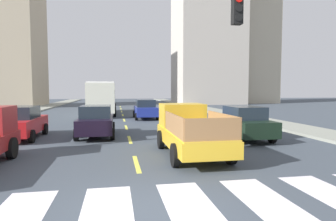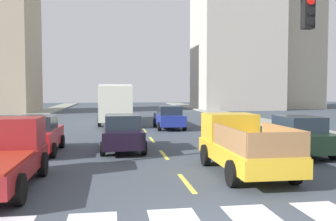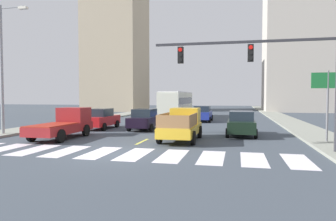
{
  "view_description": "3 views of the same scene",
  "coord_description": "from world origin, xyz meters",
  "px_view_note": "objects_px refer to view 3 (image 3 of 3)",
  "views": [
    {
      "loc": [
        -0.69,
        -5.99,
        2.57
      ],
      "look_at": [
        1.93,
        8.53,
        1.53
      ],
      "focal_mm": 31.01,
      "sensor_mm": 36.0,
      "label": 1
    },
    {
      "loc": [
        -2.24,
        -6.87,
        2.85
      ],
      "look_at": [
        -0.26,
        6.07,
        2.13
      ],
      "focal_mm": 38.96,
      "sensor_mm": 36.0,
      "label": 2
    },
    {
      "loc": [
        5.58,
        -13.75,
        2.72
      ],
      "look_at": [
        -0.37,
        12.8,
        1.49
      ],
      "focal_mm": 32.97,
      "sensor_mm": 36.0,
      "label": 3
    }
  ],
  "objects_px": {
    "direction_sign_green": "(327,91)",
    "sedan_near_right": "(101,119)",
    "pickup_dark": "(65,124)",
    "streetlight_left": "(4,64)",
    "traffic_signal_gantry": "(274,66)",
    "sedan_far": "(145,119)",
    "sedan_mid": "(241,123)",
    "sedan_near_left": "(202,114)",
    "city_bus": "(177,103)",
    "pickup_stakebed": "(182,125)"
  },
  "relations": [
    {
      "from": "streetlight_left",
      "to": "traffic_signal_gantry",
      "type": "bearing_deg",
      "value": -8.85
    },
    {
      "from": "city_bus",
      "to": "sedan_far",
      "type": "xyz_separation_m",
      "value": [
        0.25,
        -14.82,
        -1.09
      ]
    },
    {
      "from": "sedan_mid",
      "to": "traffic_signal_gantry",
      "type": "height_order",
      "value": "traffic_signal_gantry"
    },
    {
      "from": "pickup_dark",
      "to": "sedan_near_left",
      "type": "height_order",
      "value": "pickup_dark"
    },
    {
      "from": "sedan_near_left",
      "to": "streetlight_left",
      "type": "height_order",
      "value": "streetlight_left"
    },
    {
      "from": "direction_sign_green",
      "to": "streetlight_left",
      "type": "xyz_separation_m",
      "value": [
        -20.81,
        -0.78,
        1.94
      ]
    },
    {
      "from": "pickup_dark",
      "to": "sedan_near_left",
      "type": "xyz_separation_m",
      "value": [
        7.43,
        15.25,
        -0.06
      ]
    },
    {
      "from": "city_bus",
      "to": "streetlight_left",
      "type": "relative_size",
      "value": 1.2
    },
    {
      "from": "pickup_dark",
      "to": "sedan_near_right",
      "type": "xyz_separation_m",
      "value": [
        -0.13,
        5.76,
        -0.06
      ]
    },
    {
      "from": "sedan_far",
      "to": "traffic_signal_gantry",
      "type": "distance_m",
      "value": 12.87
    },
    {
      "from": "city_bus",
      "to": "streetlight_left",
      "type": "height_order",
      "value": "streetlight_left"
    },
    {
      "from": "direction_sign_green",
      "to": "sedan_near_right",
      "type": "bearing_deg",
      "value": 163.32
    },
    {
      "from": "sedan_near_right",
      "to": "sedan_near_left",
      "type": "height_order",
      "value": "same"
    },
    {
      "from": "traffic_signal_gantry",
      "to": "direction_sign_green",
      "type": "bearing_deg",
      "value": 46.89
    },
    {
      "from": "sedan_near_right",
      "to": "traffic_signal_gantry",
      "type": "xyz_separation_m",
      "value": [
        12.97,
        -8.38,
        3.33
      ]
    },
    {
      "from": "direction_sign_green",
      "to": "streetlight_left",
      "type": "bearing_deg",
      "value": -177.85
    },
    {
      "from": "pickup_stakebed",
      "to": "city_bus",
      "type": "relative_size",
      "value": 0.48
    },
    {
      "from": "sedan_far",
      "to": "city_bus",
      "type": "bearing_deg",
      "value": 89.09
    },
    {
      "from": "streetlight_left",
      "to": "city_bus",
      "type": "bearing_deg",
      "value": 68.32
    },
    {
      "from": "direction_sign_green",
      "to": "sedan_far",
      "type": "bearing_deg",
      "value": 158.14
    },
    {
      "from": "traffic_signal_gantry",
      "to": "sedan_mid",
      "type": "bearing_deg",
      "value": 103.01
    },
    {
      "from": "pickup_stakebed",
      "to": "traffic_signal_gantry",
      "type": "distance_m",
      "value": 6.96
    },
    {
      "from": "city_bus",
      "to": "sedan_far",
      "type": "height_order",
      "value": "city_bus"
    },
    {
      "from": "sedan_near_right",
      "to": "streetlight_left",
      "type": "bearing_deg",
      "value": -127.63
    },
    {
      "from": "sedan_far",
      "to": "direction_sign_green",
      "type": "bearing_deg",
      "value": -23.74
    },
    {
      "from": "sedan_near_left",
      "to": "traffic_signal_gantry",
      "type": "bearing_deg",
      "value": -73.66
    },
    {
      "from": "pickup_stakebed",
      "to": "city_bus",
      "type": "height_order",
      "value": "city_bus"
    },
    {
      "from": "direction_sign_green",
      "to": "sedan_mid",
      "type": "bearing_deg",
      "value": 149.91
    },
    {
      "from": "pickup_stakebed",
      "to": "pickup_dark",
      "type": "relative_size",
      "value": 1.0
    },
    {
      "from": "pickup_stakebed",
      "to": "sedan_near_right",
      "type": "height_order",
      "value": "pickup_stakebed"
    },
    {
      "from": "streetlight_left",
      "to": "direction_sign_green",
      "type": "bearing_deg",
      "value": 2.15
    },
    {
      "from": "pickup_dark",
      "to": "sedan_near_right",
      "type": "distance_m",
      "value": 5.76
    },
    {
      "from": "sedan_near_right",
      "to": "sedan_far",
      "type": "bearing_deg",
      "value": 2.73
    },
    {
      "from": "city_bus",
      "to": "sedan_far",
      "type": "bearing_deg",
      "value": -88.04
    },
    {
      "from": "sedan_mid",
      "to": "city_bus",
      "type": "bearing_deg",
      "value": 112.6
    },
    {
      "from": "sedan_far",
      "to": "streetlight_left",
      "type": "height_order",
      "value": "streetlight_left"
    },
    {
      "from": "city_bus",
      "to": "sedan_near_left",
      "type": "height_order",
      "value": "city_bus"
    },
    {
      "from": "traffic_signal_gantry",
      "to": "sedan_far",
      "type": "bearing_deg",
      "value": 137.02
    },
    {
      "from": "traffic_signal_gantry",
      "to": "sedan_near_left",
      "type": "bearing_deg",
      "value": 106.83
    },
    {
      "from": "direction_sign_green",
      "to": "sedan_near_left",
      "type": "bearing_deg",
      "value": 121.18
    },
    {
      "from": "city_bus",
      "to": "streetlight_left",
      "type": "xyz_separation_m",
      "value": [
        -8.18,
        -20.57,
        3.02
      ]
    },
    {
      "from": "sedan_near_right",
      "to": "pickup_dark",
      "type": "bearing_deg",
      "value": -87.47
    },
    {
      "from": "city_bus",
      "to": "sedan_mid",
      "type": "relative_size",
      "value": 2.45
    },
    {
      "from": "pickup_stakebed",
      "to": "pickup_dark",
      "type": "distance_m",
      "value": 7.78
    },
    {
      "from": "pickup_dark",
      "to": "traffic_signal_gantry",
      "type": "height_order",
      "value": "traffic_signal_gantry"
    },
    {
      "from": "sedan_mid",
      "to": "direction_sign_green",
      "type": "distance_m",
      "value": 5.88
    },
    {
      "from": "sedan_mid",
      "to": "sedan_near_left",
      "type": "bearing_deg",
      "value": 106.57
    },
    {
      "from": "pickup_stakebed",
      "to": "pickup_dark",
      "type": "xyz_separation_m",
      "value": [
        -7.74,
        -0.81,
        -0.02
      ]
    },
    {
      "from": "direction_sign_green",
      "to": "streetlight_left",
      "type": "relative_size",
      "value": 0.47
    },
    {
      "from": "city_bus",
      "to": "sedan_near_right",
      "type": "bearing_deg",
      "value": -102.64
    }
  ]
}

